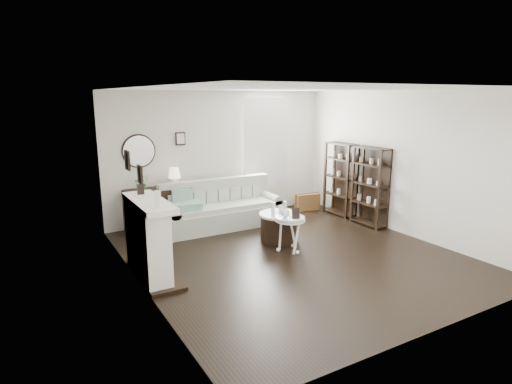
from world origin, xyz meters
TOP-DOWN VIEW (x-y plane):
  - room at (0.73, 2.70)m, footprint 5.50×5.50m
  - fireplace at (-2.32, 0.30)m, footprint 0.50×1.40m
  - shelf_unit_far at (2.33, 1.55)m, footprint 0.30×0.80m
  - shelf_unit_near at (2.33, 0.65)m, footprint 0.30×0.80m
  - sofa at (-0.33, 2.07)m, footprint 2.41×0.84m
  - quilt at (-1.12, 1.95)m, footprint 0.60×0.52m
  - suitcase at (1.94, 2.21)m, footprint 0.60×0.27m
  - dresser at (-1.51, 2.47)m, footprint 1.24×0.53m
  - table_lamp at (-1.14, 2.47)m, footprint 0.30×0.30m
  - potted_plant at (-1.82, 2.42)m, footprint 0.34×0.31m
  - drum_table at (0.21, 0.73)m, footprint 0.74×0.74m
  - pedestal_table at (0.06, 0.18)m, footprint 0.50×0.50m
  - eiffel_drum at (0.29, 0.78)m, footprint 0.11×0.11m
  - bottle_drum at (0.02, 0.65)m, footprint 0.07×0.07m
  - card_frame_drum at (0.15, 0.55)m, footprint 0.16×0.07m
  - eiffel_ped at (0.16, 0.21)m, footprint 0.13×0.13m
  - flask_ped at (-0.03, 0.20)m, footprint 0.15×0.15m
  - card_frame_ped at (0.08, 0.04)m, footprint 0.14×0.09m

SIDE VIEW (x-z plane):
  - suitcase at x=1.94m, z-range 0.00..0.38m
  - drum_table at x=0.21m, z-range 0.00..0.52m
  - sofa at x=-0.33m, z-range -0.16..0.78m
  - dresser at x=-1.51m, z-range 0.00..0.83m
  - fireplace at x=-2.32m, z-range -0.38..1.46m
  - quilt at x=-1.12m, z-range 0.48..0.62m
  - pedestal_table at x=0.06m, z-range 0.25..0.86m
  - eiffel_drum at x=0.29m, z-range 0.52..0.70m
  - card_frame_drum at x=0.15m, z-range 0.52..0.72m
  - bottle_drum at x=0.02m, z-range 0.52..0.82m
  - card_frame_ped at x=0.08m, z-range 0.61..0.79m
  - eiffel_ped at x=0.16m, z-range 0.61..0.80m
  - flask_ped at x=-0.03m, z-range 0.61..0.88m
  - shelf_unit_far at x=2.33m, z-range 0.00..1.60m
  - shelf_unit_near at x=2.33m, z-range 0.00..1.60m
  - potted_plant at x=-1.82m, z-range 0.83..1.13m
  - table_lamp at x=-1.14m, z-range 0.83..1.21m
  - room at x=0.73m, z-range -1.15..4.35m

